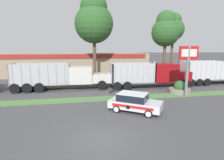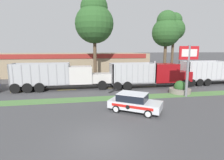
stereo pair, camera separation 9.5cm
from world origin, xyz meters
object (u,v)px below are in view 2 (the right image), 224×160
Objects in this scene: dump_truck_mid at (158,75)px; rally_car at (134,102)px; stone_planter at (180,89)px; dump_truck_lead at (70,77)px; dump_truck_far_right at (223,73)px; store_sign_post at (188,62)px.

dump_truck_mid is 2.45× the size of rally_car.
dump_truck_mid is 4.53× the size of stone_planter.
dump_truck_far_right reaches higher than dump_truck_lead.
store_sign_post is (-9.85, -5.93, 2.13)m from dump_truck_far_right.
dump_truck_far_right reaches higher than rally_car.
store_sign_post is at bearing -25.42° from dump_truck_lead.
dump_truck_mid is at bearing 105.57° from stone_planter.
store_sign_post is at bearing 26.37° from rally_car.
dump_truck_lead is at bearing 121.16° from rally_car.
stone_planter is (0.18, 1.50, -3.27)m from store_sign_post.
stone_planter is (-9.67, -4.43, -1.14)m from dump_truck_far_right.
store_sign_post is 2.24× the size of stone_planter.
dump_truck_mid is 10.74m from dump_truck_far_right.
store_sign_post reaches higher than dump_truck_lead.
dump_truck_far_right is 2.50× the size of rally_car.
dump_truck_lead is 4.96× the size of stone_planter.
dump_truck_mid is at bearing 55.47° from rally_car.
dump_truck_mid is (11.58, -0.65, 0.10)m from dump_truck_lead.
dump_truck_lead is at bearing 160.72° from stone_planter.
rally_car is (5.62, -9.30, -0.77)m from dump_truck_lead.
dump_truck_lead is 2.21× the size of store_sign_post.
store_sign_post is at bearing -148.95° from dump_truck_far_right.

